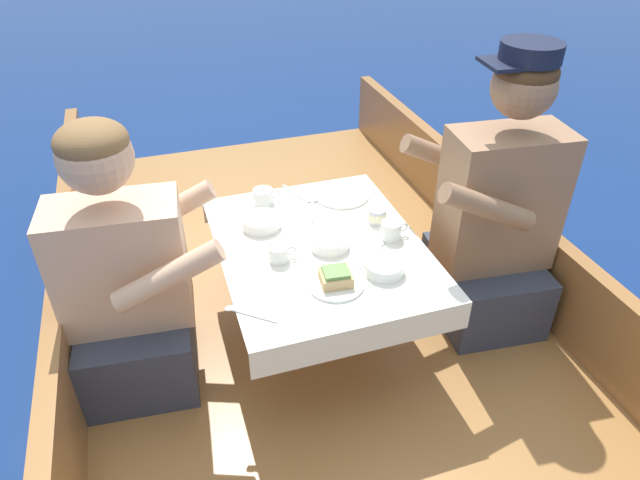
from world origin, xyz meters
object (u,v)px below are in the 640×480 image
Objects in this scene: coffee_cup_starboard at (391,230)px; tin_can at (377,216)px; person_starboard at (495,219)px; coffee_cup_port at (279,253)px; coffee_cup_center at (263,196)px; person_port at (128,285)px; sandwich at (336,277)px.

coffee_cup_starboard is 0.11m from tin_can.
tin_can is at bearing -14.15° from person_starboard.
coffee_cup_port is 0.41m from coffee_cup_starboard.
coffee_cup_starboard is 0.52m from coffee_cup_center.
coffee_cup_starboard is at bearing -85.74° from tin_can.
person_port reaches higher than coffee_cup_center.
sandwich and coffee_cup_center have the same top height.
tin_can is at bearing -35.66° from coffee_cup_center.
person_starboard is at bearing 12.91° from sandwich.
sandwich is 0.33m from coffee_cup_starboard.
coffee_cup_starboard is (-0.39, 0.04, 0.01)m from person_starboard.
coffee_cup_center is at bearing 36.19° from person_port.
person_port is 0.89× the size of person_starboard.
coffee_cup_center is (-0.10, 0.56, -0.00)m from sandwich.
person_port is 0.89m from tin_can.
person_starboard reaches higher than coffee_cup_starboard.
sandwich is 0.57m from coffee_cup_center.
person_port is 0.49m from coffee_cup_port.
person_starboard reaches higher than person_port.
sandwich is at bearing -53.16° from coffee_cup_port.
person_port is 1.29m from person_starboard.
person_port is 0.61m from coffee_cup_center.
person_starboard is at bearing -27.98° from coffee_cup_center.
coffee_cup_center is at bearing 144.34° from tin_can.
person_starboard is at bearing 1.24° from person_port.
coffee_cup_port is (-0.80, 0.03, 0.01)m from person_starboard.
person_port reaches higher than coffee_cup_starboard.
coffee_cup_starboard is at bearing 0.36° from person_starboard.
person_starboard reaches higher than coffee_cup_port.
sandwich is 0.23m from coffee_cup_port.
coffee_cup_center is at bearing -22.16° from person_starboard.
sandwich is at bearing 18.73° from person_starboard.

